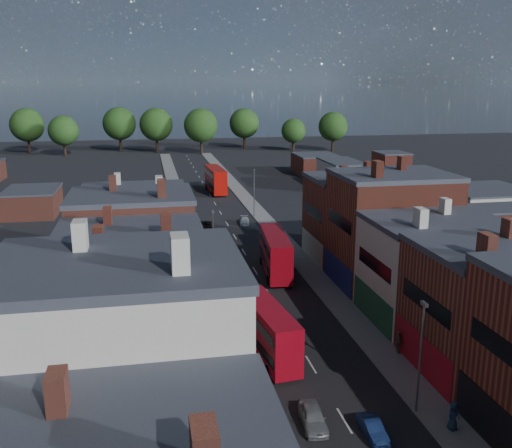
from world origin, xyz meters
name	(u,v)px	position (x,y,z in m)	size (l,w,h in m)	color
ground	(344,421)	(0.00, 0.00, 0.00)	(400.00, 400.00, 0.00)	black
pavement_west	(190,235)	(-6.50, 50.00, 0.06)	(3.00, 200.00, 0.12)	gray
pavement_east	(275,231)	(6.50, 50.00, 0.06)	(3.00, 200.00, 0.12)	gray
terrace_west	(126,348)	(-14.00, 0.00, 6.66)	(12.00, 80.00, 13.32)	brown
lamp_post_1	(421,350)	(5.20, 0.00, 4.70)	(0.25, 0.70, 8.12)	slate
lamp_post_2	(214,240)	(-5.20, 30.00, 4.70)	(0.25, 0.70, 8.12)	slate
lamp_post_3	(254,189)	(5.20, 60.00, 4.70)	(0.25, 0.70, 8.12)	slate
bus_0	(268,329)	(-3.12, 10.22, 2.36)	(3.55, 10.33, 4.37)	red
bus_1	(275,252)	(2.18, 30.58, 2.61)	(3.60, 11.40, 4.84)	#AD0917
bus_2	(216,179)	(1.50, 83.09, 2.76)	(3.48, 11.99, 5.12)	#A80D07
car_0	(313,417)	(-2.25, -0.17, 0.65)	(1.54, 3.84, 1.31)	#9DA1A4
car_1	(372,428)	(1.20, -1.91, 0.53)	(1.12, 3.21, 1.06)	navy
car_2	(206,226)	(-3.77, 52.97, 0.61)	(2.04, 4.41, 1.23)	black
car_3	(244,221)	(2.71, 55.27, 0.54)	(1.50, 3.70, 1.07)	silver
ped_1	(226,322)	(-5.90, 15.16, 1.11)	(0.96, 0.53, 1.97)	#3E1B19
ped_2	(453,415)	(6.56, -2.40, 1.11)	(0.97, 0.53, 1.98)	#1A2A41
ped_3	(399,342)	(7.70, 8.43, 1.10)	(1.15, 0.53, 1.97)	#625E54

